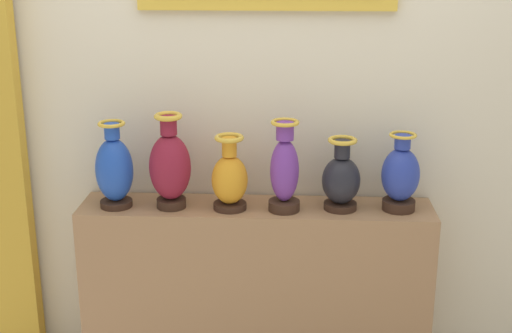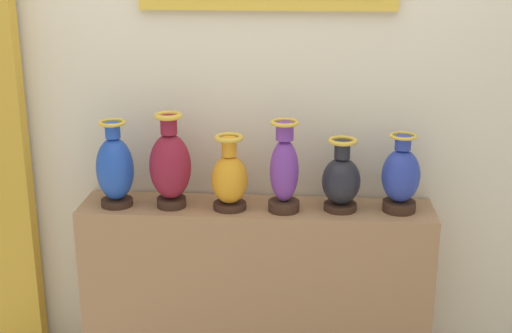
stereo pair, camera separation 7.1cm
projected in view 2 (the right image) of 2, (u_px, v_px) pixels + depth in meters
The scene contains 8 objects.
display_shelf at pixel (256, 293), 3.28m from camera, with size 1.56×0.30×0.86m, color #99704C.
back_wall at pixel (260, 55), 3.16m from camera, with size 3.41×0.14×2.94m.
vase_sapphire at pixel (115, 169), 3.11m from camera, with size 0.16×0.16×0.38m.
vase_burgundy at pixel (170, 166), 3.09m from camera, with size 0.18×0.18×0.42m.
vase_amber at pixel (230, 178), 3.08m from camera, with size 0.16×0.16×0.33m.
vase_violet at pixel (284, 171), 3.05m from camera, with size 0.14×0.14×0.40m.
vase_onyx at pixel (341, 180), 3.07m from camera, with size 0.17×0.17×0.32m.
vase_cobalt at pixel (401, 177), 3.05m from camera, with size 0.16×0.16×0.34m.
Camera 2 is at (0.22, -2.95, 1.97)m, focal length 50.08 mm.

